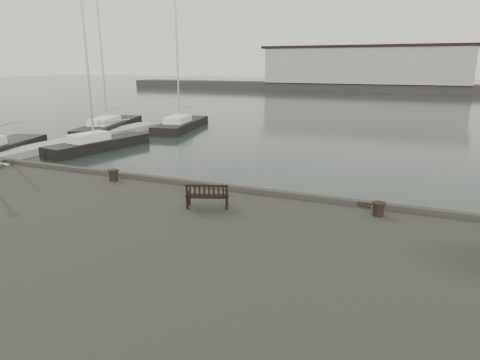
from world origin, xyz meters
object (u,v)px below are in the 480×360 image
object	(u,v)px
yacht_b	(110,128)
yacht_c	(99,147)
bench	(208,200)
bollard_left	(114,175)
yacht_d	(182,127)
bollard_right	(378,209)

from	to	relation	value
yacht_b	yacht_c	distance (m)	10.34
bench	yacht_b	size ratio (longest dim) A/B	0.10
bench	yacht_c	distance (m)	20.55
bollard_left	yacht_d	bearing A→B (deg)	114.43
yacht_c	yacht_d	xyz separation A→B (m)	(0.11, 11.97, -0.01)
bench	yacht_c	xyz separation A→B (m)	(-15.93, 12.88, -1.58)
yacht_d	yacht_c	bearing A→B (deg)	-101.96
yacht_c	yacht_d	distance (m)	11.97
bollard_right	yacht_d	world-z (taller)	yacht_d
bench	bollard_right	size ratio (longest dim) A/B	3.39
bollard_right	yacht_c	distance (m)	24.29
bench	bollard_right	distance (m)	5.63
bollard_left	yacht_c	bearing A→B (deg)	133.36
bollard_left	yacht_d	distance (m)	25.64
bench	yacht_b	bearing A→B (deg)	115.84
yacht_b	yacht_d	bearing A→B (deg)	11.94
bench	bollard_left	world-z (taller)	bench
yacht_c	bench	bearing A→B (deg)	-29.65
bench	yacht_c	bearing A→B (deg)	121.13
yacht_b	bollard_right	bearing A→B (deg)	-54.25
bollard_left	yacht_b	world-z (taller)	yacht_b
bench	bollard_left	distance (m)	5.46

